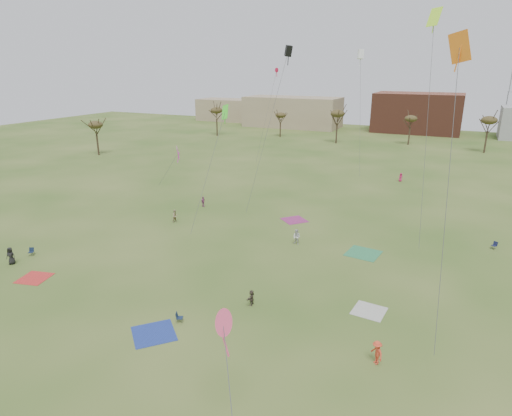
% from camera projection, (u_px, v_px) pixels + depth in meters
% --- Properties ---
extents(ground, '(260.00, 260.00, 0.00)m').
position_uv_depth(ground, '(197.00, 307.00, 37.67)').
color(ground, '#2F5219').
rests_on(ground, ground).
extents(spectator_fore_b, '(0.92, 1.02, 1.72)m').
position_uv_depth(spectator_fore_b, '(175.00, 216.00, 58.02)').
color(spectator_fore_b, '#9D8A63').
rests_on(spectator_fore_b, ground).
extents(spectator_fore_c, '(0.46, 1.33, 1.42)m').
position_uv_depth(spectator_fore_c, '(251.00, 298.00, 37.84)').
color(spectator_fore_c, '#4E4338').
rests_on(spectator_fore_c, ground).
extents(flyer_mid_a, '(1.08, 0.91, 1.87)m').
position_uv_depth(flyer_mid_a, '(11.00, 256.00, 45.64)').
color(flyer_mid_a, black).
rests_on(flyer_mid_a, ground).
extents(flyer_mid_b, '(1.28, 1.28, 1.78)m').
position_uv_depth(flyer_mid_b, '(377.00, 353.00, 30.27)').
color(flyer_mid_b, '#D54228').
rests_on(flyer_mid_b, ground).
extents(spectator_mid_d, '(0.47, 0.93, 1.53)m').
position_uv_depth(spectator_mid_d, '(203.00, 202.00, 64.57)').
color(spectator_mid_d, '#953E79').
rests_on(spectator_mid_d, ground).
extents(spectator_mid_e, '(1.02, 0.87, 1.83)m').
position_uv_depth(spectator_mid_e, '(297.00, 237.00, 50.73)').
color(spectator_mid_e, silver).
rests_on(spectator_mid_e, ground).
extents(flyer_far_b, '(0.90, 0.82, 1.54)m').
position_uv_depth(flyer_far_b, '(401.00, 177.00, 78.74)').
color(flyer_far_b, '#C02059').
rests_on(flyer_far_b, ground).
extents(blanket_red, '(3.29, 3.29, 0.03)m').
position_uv_depth(blanket_red, '(34.00, 278.00, 42.83)').
color(blanket_red, red).
rests_on(blanket_red, ground).
extents(blanket_blue, '(4.46, 4.46, 0.03)m').
position_uv_depth(blanket_blue, '(154.00, 334.00, 33.94)').
color(blanket_blue, navy).
rests_on(blanket_blue, ground).
extents(blanket_cream, '(2.84, 2.84, 0.03)m').
position_uv_depth(blanket_cream, '(369.00, 311.00, 37.07)').
color(blanket_cream, beige).
rests_on(blanket_cream, ground).
extents(blanket_plum, '(4.18, 4.18, 0.03)m').
position_uv_depth(blanket_plum, '(294.00, 220.00, 59.04)').
color(blanket_plum, '#942D6D').
rests_on(blanket_plum, ground).
extents(blanket_olive, '(3.85, 3.85, 0.03)m').
position_uv_depth(blanket_olive, '(363.00, 253.00, 48.51)').
color(blanket_olive, '#318854').
rests_on(blanket_olive, ground).
extents(camp_chair_left, '(0.70, 0.72, 0.87)m').
position_uv_depth(camp_chair_left, '(31.00, 253.00, 47.90)').
color(camp_chair_left, '#142137').
rests_on(camp_chair_left, ground).
extents(camp_chair_center, '(0.70, 0.68, 0.87)m').
position_uv_depth(camp_chair_center, '(180.00, 319.00, 35.38)').
color(camp_chair_center, '#16243D').
rests_on(camp_chair_center, ground).
extents(camp_chair_right, '(0.72, 0.73, 0.87)m').
position_uv_depth(camp_chair_right, '(494.00, 247.00, 49.62)').
color(camp_chair_right, '#141939').
rests_on(camp_chair_right, ground).
extents(kites_aloft, '(62.91, 69.43, 24.71)m').
position_uv_depth(kites_aloft, '(337.00, 78.00, 57.98)').
color(kites_aloft, '#CD1841').
rests_on(kites_aloft, ground).
extents(tree_line, '(117.44, 49.32, 8.91)m').
position_uv_depth(tree_line, '(365.00, 122.00, 104.65)').
color(tree_line, '#3A2B1E').
rests_on(tree_line, ground).
extents(building_tan, '(32.00, 14.00, 10.00)m').
position_uv_depth(building_tan, '(292.00, 112.00, 149.23)').
color(building_tan, '#937F60').
rests_on(building_tan, ground).
extents(building_brick, '(26.00, 16.00, 12.00)m').
position_uv_depth(building_brick, '(417.00, 113.00, 136.93)').
color(building_brick, brown).
rests_on(building_brick, ground).
extents(building_tan_west, '(20.00, 12.00, 8.00)m').
position_uv_depth(building_tan_west, '(226.00, 110.00, 167.77)').
color(building_tan_west, '#937F60').
rests_on(building_tan_west, ground).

